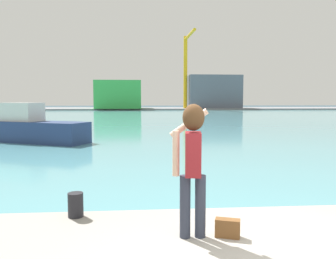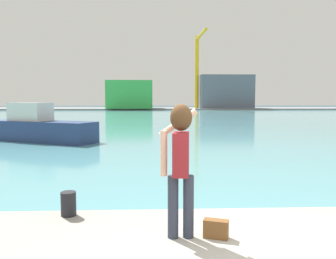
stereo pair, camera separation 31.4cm
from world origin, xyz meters
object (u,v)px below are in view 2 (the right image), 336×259
handbag (216,229)px  boat_moored (40,127)px  person_photographer (180,157)px  warehouse_right (225,92)px  harbor_bollard (68,204)px  warehouse_left (130,95)px  port_crane (198,64)px

handbag → boat_moored: bearing=115.1°
person_photographer → boat_moored: (-7.15, 16.18, -0.89)m
person_photographer → warehouse_right: (19.14, 87.39, 3.04)m
warehouse_right → harbor_bollard: bearing=-103.5°
warehouse_right → boat_moored: bearing=-110.3°
harbor_bollard → warehouse_left: bearing=93.2°
handbag → warehouse_left: warehouse_left is taller
harbor_bollard → boat_moored: (-5.48, 15.27, -0.02)m
handbag → warehouse_left: 86.81m
handbag → boat_moored: boat_moored is taller
handbag → warehouse_right: (18.67, 87.43, 3.99)m
harbor_bollard → boat_moored: boat_moored is taller
boat_moored → port_crane: bearing=101.1°
person_photographer → warehouse_left: warehouse_left is taller
handbag → harbor_bollard: 2.33m
boat_moored → port_crane: size_ratio=0.37×
port_crane → warehouse_left: bearing=172.2°
person_photographer → port_crane: size_ratio=0.09×
handbag → warehouse_right: warehouse_right is taller
handbag → warehouse_left: bearing=94.6°
harbor_bollard → port_crane: 84.81m
harbor_bollard → boat_moored: bearing=109.7°
boat_moored → warehouse_left: bearing=115.6°
boat_moored → person_photographer: bearing=-40.0°
warehouse_right → port_crane: size_ratio=0.74×
person_photographer → harbor_bollard: size_ratio=4.67×
person_photographer → harbor_bollard: person_photographer is taller
boat_moored → warehouse_right: bearing=96.0°
warehouse_right → warehouse_left: bearing=-177.9°
handbag → port_crane: port_crane is taller
boat_moored → warehouse_left: warehouse_left is taller
harbor_bollard → boat_moored: size_ratio=0.05×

